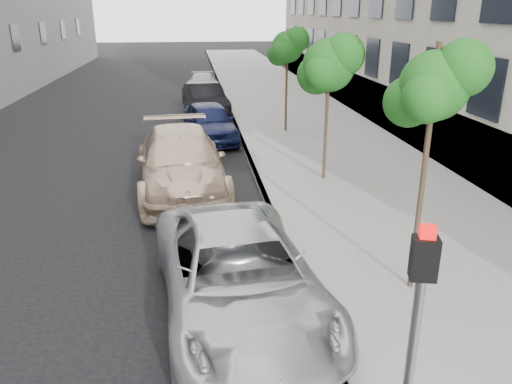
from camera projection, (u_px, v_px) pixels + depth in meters
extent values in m
plane|color=black|center=(253.00, 357.00, 7.74)|extent=(160.00, 160.00, 0.00)
cube|color=gray|center=(275.00, 96.00, 30.57)|extent=(6.40, 72.00, 0.14)
cube|color=#9E9B93|center=(224.00, 97.00, 30.20)|extent=(0.15, 72.00, 0.14)
cylinder|color=#38281C|center=(424.00, 174.00, 8.70)|extent=(0.10, 0.10, 4.45)
sphere|color=#154C13|center=(434.00, 86.00, 8.18)|extent=(1.16, 1.16, 1.16)
sphere|color=#154C13|center=(463.00, 68.00, 7.93)|extent=(0.93, 0.93, 0.93)
sphere|color=#154C13|center=(409.00, 102.00, 8.48)|extent=(0.87, 0.87, 0.87)
cylinder|color=#38281C|center=(327.00, 112.00, 14.81)|extent=(0.10, 0.10, 4.12)
sphere|color=#154C13|center=(329.00, 65.00, 14.34)|extent=(1.53, 1.53, 1.53)
sphere|color=#154C13|center=(343.00, 55.00, 14.10)|extent=(1.22, 1.22, 1.22)
sphere|color=#154C13|center=(316.00, 75.00, 14.65)|extent=(1.15, 1.15, 1.15)
cylinder|color=#38281C|center=(287.00, 81.00, 20.85)|extent=(0.10, 0.10, 4.18)
sphere|color=#154C13|center=(287.00, 47.00, 20.37)|extent=(1.29, 1.29, 1.29)
sphere|color=#154C13|center=(297.00, 39.00, 20.13)|extent=(1.03, 1.03, 1.03)
sphere|color=#154C13|center=(279.00, 54.00, 20.68)|extent=(0.97, 0.97, 0.97)
cube|color=black|center=(424.00, 258.00, 4.59)|extent=(0.28, 0.23, 0.42)
cube|color=red|center=(428.00, 232.00, 4.49)|extent=(0.16, 0.13, 0.12)
imported|color=#BCBEC1|center=(238.00, 275.00, 8.56)|extent=(3.18, 5.87, 1.56)
imported|color=#CCAF91|center=(181.00, 162.00, 14.58)|extent=(2.90, 6.22, 1.76)
imported|color=#0F1534|center=(209.00, 122.00, 20.23)|extent=(2.42, 4.73, 1.54)
imported|color=black|center=(205.00, 100.00, 25.09)|extent=(2.42, 4.94, 1.56)
imported|color=#A3A6AB|center=(202.00, 84.00, 31.25)|extent=(2.01, 4.42, 1.26)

